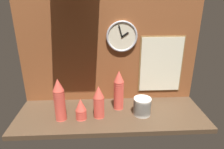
{
  "coord_description": "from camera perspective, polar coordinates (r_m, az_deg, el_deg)",
  "views": [
    {
      "loc": [
        -0.07,
        -1.49,
        0.94
      ],
      "look_at": [
        0.01,
        0.04,
        0.34
      ],
      "focal_mm": 32.0,
      "sensor_mm": 36.0,
      "label": 1
    }
  ],
  "objects": [
    {
      "name": "ground_plane",
      "position": [
        1.77,
        -0.29,
        -11.32
      ],
      "size": [
        1.6,
        0.56,
        0.04
      ],
      "primitive_type": "cube",
      "color": "#4C3826"
    },
    {
      "name": "cup_stack_center_right",
      "position": [
        1.74,
        1.93,
        -4.44
      ],
      "size": [
        0.09,
        0.09,
        0.36
      ],
      "color": "#DB4C3D",
      "rests_on": "ground_plane"
    },
    {
      "name": "cup_stack_center_left",
      "position": [
        1.66,
        -8.88,
        -9.68
      ],
      "size": [
        0.09,
        0.09,
        0.18
      ],
      "color": "#DB4C3D",
      "rests_on": "ground_plane"
    },
    {
      "name": "bowl_stack_right",
      "position": [
        1.72,
        8.61,
        -8.89
      ],
      "size": [
        0.15,
        0.15,
        0.15
      ],
      "color": "beige",
      "rests_on": "ground_plane"
    },
    {
      "name": "cup_stack_center",
      "position": [
        1.64,
        -3.79,
        -7.77
      ],
      "size": [
        0.09,
        0.09,
        0.28
      ],
      "color": "#DB4C3D",
      "rests_on": "ground_plane"
    },
    {
      "name": "wall_clock",
      "position": [
        1.76,
        2.85,
        10.79
      ],
      "size": [
        0.27,
        0.03,
        0.27
      ],
      "color": "beige"
    },
    {
      "name": "cup_stack_left",
      "position": [
        1.64,
        -14.8,
        -6.97
      ],
      "size": [
        0.09,
        0.09,
        0.36
      ],
      "color": "#DB4C3D",
      "rests_on": "ground_plane"
    },
    {
      "name": "menu_board",
      "position": [
        1.91,
        13.81,
        2.73
      ],
      "size": [
        0.41,
        0.01,
        0.54
      ],
      "color": "olive"
    },
    {
      "name": "wall_tiled_back",
      "position": [
        1.8,
        -0.74,
        8.16
      ],
      "size": [
        1.6,
        0.03,
        1.05
      ],
      "color": "brown",
      "rests_on": "ground_plane"
    }
  ]
}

